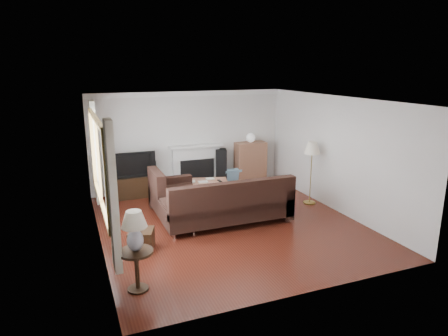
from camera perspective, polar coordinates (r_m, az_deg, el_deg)
name	(u,v)px	position (r m, az deg, el deg)	size (l,w,h in m)	color
room	(230,164)	(7.78, 0.81, 0.56)	(5.10, 5.60, 2.54)	#4B1A10
window	(99,162)	(6.97, -17.48, 0.81)	(0.12, 2.74, 1.54)	olive
curtain_near	(113,197)	(5.55, -15.59, -4.05)	(0.10, 0.35, 2.10)	beige
curtain_far	(95,153)	(8.49, -17.90, 2.07)	(0.10, 0.35, 2.10)	beige
fireplace	(196,166)	(10.40, -3.98, 0.23)	(1.40, 0.26, 1.15)	white
tv_stand	(133,186)	(9.98, -12.81, -2.59)	(1.03, 0.46, 0.52)	black
television	(132,164)	(9.84, -13.00, 0.57)	(1.07, 0.14, 0.62)	black
speaker_left	(150,177)	(10.06, -10.57, -1.31)	(0.24, 0.29, 0.87)	black
speaker_right	(221,168)	(10.52, -0.44, 0.01)	(0.28, 0.33, 1.00)	black
bookshelf	(250,163)	(10.83, 3.78, 0.75)	(0.82, 0.39, 1.13)	#8E5B42
globe_lamp	(251,138)	(10.69, 3.84, 4.33)	(0.24, 0.24, 0.24)	white
sectional_sofa	(227,202)	(8.06, 0.37, -4.84)	(2.81, 2.05, 0.91)	black
coffee_table	(202,191)	(9.49, -3.17, -3.25)	(1.21, 0.66, 0.47)	#A66A4F
footstool	(141,240)	(7.19, -11.73, -9.98)	(0.42, 0.42, 0.35)	black
floor_lamp	(311,173)	(9.35, 12.31, -0.72)	(0.37, 0.37, 1.45)	#A28738
side_table	(137,270)	(5.94, -12.32, -14.10)	(0.49, 0.49, 0.61)	black
table_lamp	(135,231)	(5.69, -12.64, -8.83)	(0.36, 0.36, 0.58)	silver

